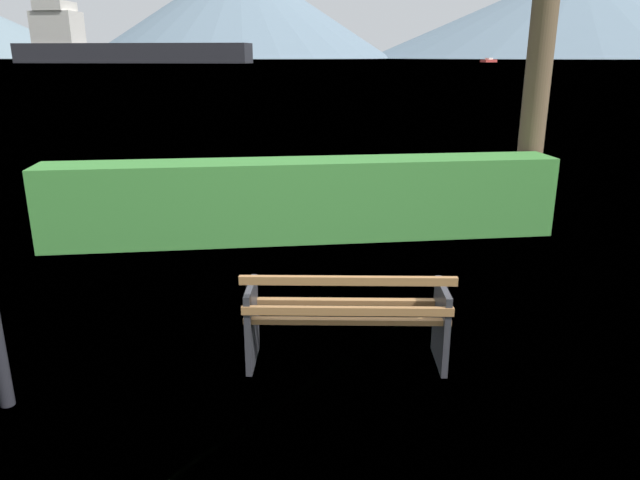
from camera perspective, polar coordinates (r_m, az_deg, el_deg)
ground_plane at (r=5.03m, az=2.48°, el=-11.53°), size 1400.00×1400.00×0.00m
water_surface at (r=310.55m, az=-7.37°, el=16.77°), size 620.00×620.00×0.00m
park_bench at (r=4.79m, az=2.56°, el=-7.43°), size 1.68×0.79×0.87m
hedge_row at (r=8.10m, az=-1.60°, el=3.90°), size 6.94×0.70×1.09m
cargo_ship_large at (r=221.91m, az=-19.25°, el=17.25°), size 81.02×31.00×19.86m
fishing_boat_near at (r=241.39m, az=15.95°, el=16.29°), size 7.39×5.98×1.63m
distant_hills at (r=583.26m, az=4.28°, el=20.93°), size 905.34×384.44×85.53m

